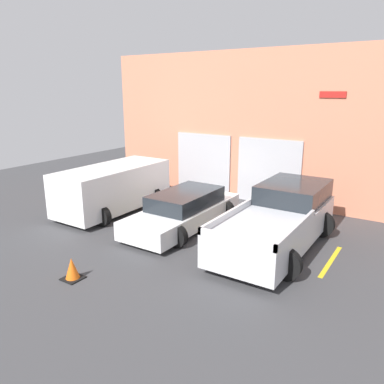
# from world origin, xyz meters

# --- Properties ---
(ground_plane) EXTENTS (28.00, 28.00, 0.00)m
(ground_plane) POSITION_xyz_m (0.00, 0.00, 0.00)
(ground_plane) COLOR #3D3D3F
(shophouse_building) EXTENTS (12.67, 0.68, 5.97)m
(shophouse_building) POSITION_xyz_m (-0.00, 3.29, 2.95)
(shophouse_building) COLOR #D17A5B
(shophouse_building) RESTS_ON ground
(pickup_truck) EXTENTS (2.57, 5.28, 1.66)m
(pickup_truck) POSITION_xyz_m (3.19, -0.82, 0.80)
(pickup_truck) COLOR silver
(pickup_truck) RESTS_ON ground
(sedan_white) EXTENTS (2.18, 4.78, 1.21)m
(sedan_white) POSITION_xyz_m (0.00, -1.06, 0.58)
(sedan_white) COLOR white
(sedan_white) RESTS_ON ground
(sedan_side) EXTENTS (2.32, 4.56, 1.71)m
(sedan_side) POSITION_xyz_m (-3.19, -1.09, 0.92)
(sedan_side) COLOR white
(sedan_side) RESTS_ON ground
(parking_stripe_far_left) EXTENTS (0.12, 2.20, 0.01)m
(parking_stripe_far_left) POSITION_xyz_m (-4.79, -1.10, 0.00)
(parking_stripe_far_left) COLOR gold
(parking_stripe_far_left) RESTS_ON ground
(parking_stripe_left) EXTENTS (0.12, 2.20, 0.01)m
(parking_stripe_left) POSITION_xyz_m (-1.60, -1.10, 0.00)
(parking_stripe_left) COLOR gold
(parking_stripe_left) RESTS_ON ground
(parking_stripe_centre) EXTENTS (0.12, 2.20, 0.01)m
(parking_stripe_centre) POSITION_xyz_m (1.60, -1.10, 0.00)
(parking_stripe_centre) COLOR gold
(parking_stripe_centre) RESTS_ON ground
(parking_stripe_right) EXTENTS (0.12, 2.20, 0.01)m
(parking_stripe_right) POSITION_xyz_m (4.79, -1.10, 0.00)
(parking_stripe_right) COLOR gold
(parking_stripe_right) RESTS_ON ground
(traffic_cone) EXTENTS (0.47, 0.47, 0.55)m
(traffic_cone) POSITION_xyz_m (-0.28, -5.53, 0.25)
(traffic_cone) COLOR black
(traffic_cone) RESTS_ON ground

